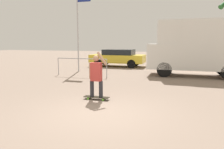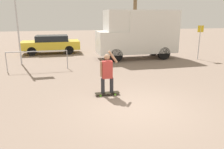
# 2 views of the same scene
# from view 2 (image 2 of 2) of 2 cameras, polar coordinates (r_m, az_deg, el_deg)

# --- Properties ---
(ground_plane) EXTENTS (80.00, 80.00, 0.00)m
(ground_plane) POSITION_cam_2_polar(r_m,az_deg,el_deg) (7.25, 6.38, -8.68)
(ground_plane) COLOR gray
(skateboard) EXTENTS (0.92, 0.26, 0.09)m
(skateboard) POSITION_cam_2_polar(r_m,az_deg,el_deg) (8.29, -1.24, -4.88)
(skateboard) COLOR black
(skateboard) RESTS_ON ground_plane
(person_skateboarder) EXTENTS (0.67, 0.22, 1.61)m
(person_skateboarder) POSITION_cam_2_polar(r_m,az_deg,el_deg) (8.05, -1.28, 0.76)
(person_skateboarder) COLOR #28282D
(person_skateboarder) RESTS_ON skateboard
(camper_van) EXTENTS (5.47, 2.01, 3.28)m
(camper_van) POSITION_cam_2_polar(r_m,az_deg,el_deg) (15.42, 6.92, 10.74)
(camper_van) COLOR black
(camper_van) RESTS_ON ground_plane
(parked_car_yellow) EXTENTS (4.45, 1.93, 1.42)m
(parked_car_yellow) POSITION_cam_2_polar(r_m,az_deg,el_deg) (18.17, -15.62, 7.77)
(parked_car_yellow) COLOR black
(parked_car_yellow) RESTS_ON ground_plane
(flagpole) EXTENTS (1.03, 0.12, 5.51)m
(flagpole) POSITION_cam_2_polar(r_m,az_deg,el_deg) (14.38, -23.42, 15.16)
(flagpole) COLOR #B7B7BC
(flagpole) RESTS_ON ground_plane
(street_sign) EXTENTS (0.44, 0.06, 2.29)m
(street_sign) POSITION_cam_2_polar(r_m,az_deg,el_deg) (16.07, 21.94, 8.90)
(street_sign) COLOR #B7B7BC
(street_sign) RESTS_ON ground_plane
(plaza_railing_segment) EXTENTS (3.21, 0.05, 1.08)m
(plaza_railing_segment) POSITION_cam_2_polar(r_m,az_deg,el_deg) (12.57, -18.96, 4.93)
(plaza_railing_segment) COLOR #99999E
(plaza_railing_segment) RESTS_ON ground_plane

